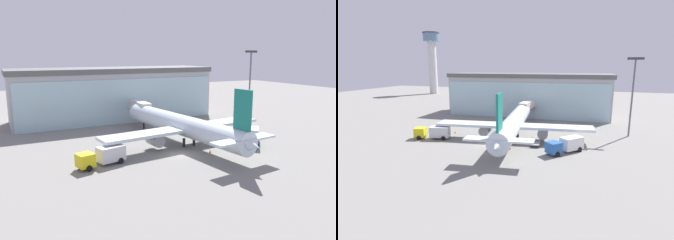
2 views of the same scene
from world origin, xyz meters
The scene contains 10 objects.
ground centered at (0.00, 0.00, 0.00)m, with size 240.00×240.00×0.00m, color gray.
terminal_building centered at (0.00, 34.95, 6.41)m, with size 49.84×16.08×12.82m.
jet_bridge centered at (2.52, 25.37, 4.36)m, with size 2.72×13.03×5.73m.
apron_light_mast centered at (27.18, 15.64, 10.18)m, with size 3.20×0.40×16.95m.
airplane centered at (3.76, 5.82, 3.40)m, with size 32.56×36.75×11.20m.
catering_truck centered at (-12.42, 0.52, 1.47)m, with size 7.62×4.01×2.65m.
fuel_truck centered at (15.15, 0.15, 1.47)m, with size 6.48×6.93×2.65m.
baggage_cart centered at (9.22, 2.25, 0.50)m, with size 1.97×2.99×1.50m.
safety_cone_nose centered at (5.16, -1.20, 0.28)m, with size 0.36×0.36×0.55m, color orange.
safety_cone_wingtip centered at (-10.35, 6.00, 0.28)m, with size 0.36×0.36×0.55m, color orange.
Camera 1 is at (-24.25, -44.85, 15.96)m, focal length 35.00 mm.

